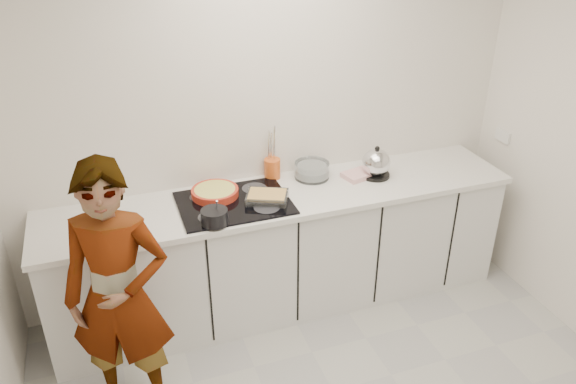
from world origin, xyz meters
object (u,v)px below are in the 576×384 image
object	(u,v)px
mixing_bowl	(312,171)
tart_dish	(215,192)
cook	(119,296)
baking_dish	(267,197)
utensil_crock	(272,168)
saucepan	(214,217)
hob	(234,203)
kettle	(376,164)

from	to	relation	value
mixing_bowl	tart_dish	bearing A→B (deg)	-174.93
tart_dish	cook	distance (m)	1.00
baking_dish	utensil_crock	bearing A→B (deg)	66.63
tart_dish	baking_dish	xyz separation A→B (m)	(0.31, -0.18, 0.00)
tart_dish	utensil_crock	size ratio (longest dim) A/B	2.22
tart_dish	mixing_bowl	distance (m)	0.72
saucepan	tart_dish	bearing A→B (deg)	76.85
mixing_bowl	utensil_crock	distance (m)	0.28
hob	mixing_bowl	xyz separation A→B (m)	(0.62, 0.19, 0.05)
hob	mixing_bowl	bearing A→B (deg)	16.86
hob	cook	distance (m)	0.99
mixing_bowl	saucepan	bearing A→B (deg)	-152.88
kettle	cook	world-z (taller)	cook
baking_dish	mixing_bowl	bearing A→B (deg)	30.46
saucepan	mixing_bowl	distance (m)	0.90
mixing_bowl	baking_dish	bearing A→B (deg)	-149.54
utensil_crock	mixing_bowl	bearing A→B (deg)	-19.71
mixing_bowl	kettle	xyz separation A→B (m)	(0.44, -0.13, 0.05)
kettle	utensil_crock	distance (m)	0.74
tart_dish	hob	bearing A→B (deg)	-52.11
baking_dish	kettle	world-z (taller)	kettle
saucepan	kettle	xyz separation A→B (m)	(1.23, 0.28, 0.04)
kettle	saucepan	bearing A→B (deg)	-167.34
hob	kettle	distance (m)	1.06
utensil_crock	kettle	bearing A→B (deg)	-17.89
mixing_bowl	utensil_crock	xyz separation A→B (m)	(-0.26, 0.09, 0.02)
cook	saucepan	bearing A→B (deg)	48.32
kettle	utensil_crock	xyz separation A→B (m)	(-0.70, 0.23, -0.03)
hob	saucepan	size ratio (longest dim) A/B	3.52
mixing_bowl	kettle	distance (m)	0.46
tart_dish	utensil_crock	distance (m)	0.48
tart_dish	cook	size ratio (longest dim) A/B	0.20
hob	cook	xyz separation A→B (m)	(-0.79, -0.58, -0.12)
mixing_bowl	cook	world-z (taller)	cook
baking_dish	mixing_bowl	size ratio (longest dim) A/B	1.05
saucepan	baking_dish	bearing A→B (deg)	23.36
saucepan	baking_dish	xyz separation A→B (m)	(0.39, 0.17, -0.02)
baking_dish	kettle	xyz separation A→B (m)	(0.85, 0.11, 0.06)
hob	saucepan	world-z (taller)	saucepan
mixing_bowl	utensil_crock	world-z (taller)	utensil_crock
mixing_bowl	kettle	world-z (taller)	kettle
utensil_crock	cook	distance (m)	1.45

